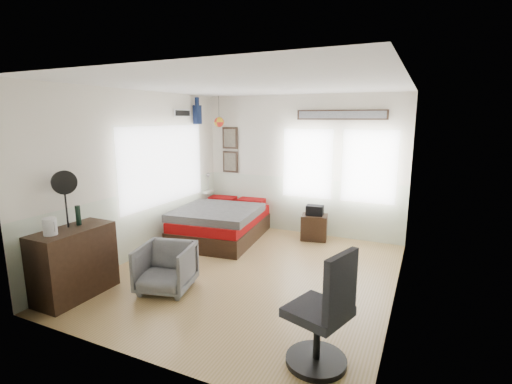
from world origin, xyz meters
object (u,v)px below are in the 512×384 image
(bed, at_px, (222,223))
(nightstand, at_px, (314,227))
(armchair, at_px, (166,268))
(task_chair, at_px, (324,320))

(bed, bearing_deg, nightstand, 16.24)
(armchair, xyz_separation_m, task_chair, (2.30, -0.64, 0.15))
(armchair, distance_m, task_chair, 2.39)
(bed, bearing_deg, armchair, -85.46)
(bed, bearing_deg, task_chair, -52.79)
(nightstand, relative_size, task_chair, 0.41)
(bed, xyz_separation_m, armchair, (0.43, -2.20, 0.01))
(armchair, relative_size, task_chair, 0.61)
(armchair, bearing_deg, task_chair, -29.79)
(bed, height_order, task_chair, task_chair)
(task_chair, bearing_deg, bed, 151.85)
(nightstand, bearing_deg, armchair, -123.78)
(bed, xyz_separation_m, task_chair, (2.73, -2.85, 0.16))
(bed, height_order, nightstand, bed)
(bed, distance_m, nightstand, 1.76)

